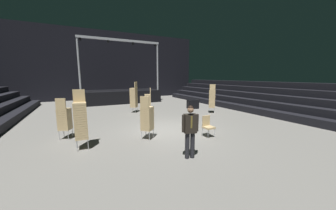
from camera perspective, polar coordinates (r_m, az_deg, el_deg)
ground_plane at (r=9.25m, az=-0.31°, el=-8.15°), size 22.00×30.00×0.10m
arena_end_wall at (r=23.28m, az=-17.37°, el=11.88°), size 22.00×0.30×8.00m
bleacher_bank_right at (r=15.88m, az=28.81°, el=2.29°), size 3.75×24.00×2.25m
stage_riser at (r=19.38m, az=-14.93°, el=2.90°), size 7.91×3.12×6.15m
man_with_tie at (r=5.91m, az=7.08°, el=-7.50°), size 0.57×0.32×1.77m
chair_stack_front_left at (r=13.64m, az=13.84°, el=1.98°), size 0.62×0.62×2.14m
chair_stack_front_right at (r=13.62m, az=-10.83°, el=2.43°), size 0.62×0.62×2.31m
chair_stack_mid_left at (r=13.08m, az=-6.43°, el=1.34°), size 0.56×0.56×1.88m
chair_stack_mid_right at (r=7.73m, az=-6.67°, el=-4.03°), size 0.62×0.62×1.88m
chair_stack_mid_centre at (r=8.93m, az=-30.10°, el=-3.71°), size 0.58×0.58×1.79m
chair_stack_rear_left at (r=7.33m, az=-26.04°, el=-4.29°), size 0.45×0.45×2.22m
equipment_road_case at (r=15.29m, az=7.88°, el=0.24°), size 1.00×0.76×0.73m
loose_chair_near_man at (r=8.27m, az=12.53°, el=-6.24°), size 0.45×0.45×0.95m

